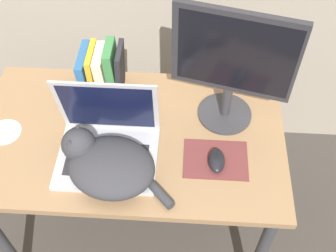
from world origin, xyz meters
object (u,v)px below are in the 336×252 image
(computer_mouse, at_px, (217,160))
(external_monitor, at_px, (233,65))
(book_row, at_px, (102,71))
(cat, at_px, (106,163))
(cd_disc, at_px, (5,132))
(laptop, at_px, (108,142))

(computer_mouse, bearing_deg, external_monitor, 81.43)
(book_row, bearing_deg, cat, -79.49)
(book_row, relative_size, cd_disc, 1.85)
(laptop, height_order, cat, laptop)
(cat, bearing_deg, computer_mouse, 9.16)
(laptop, relative_size, computer_mouse, 3.44)
(laptop, height_order, cd_disc, laptop)
(cat, bearing_deg, laptop, 96.36)
(laptop, relative_size, external_monitor, 0.73)
(laptop, xyz_separation_m, external_monitor, (0.41, 0.20, 0.20))
(cat, relative_size, cd_disc, 3.24)
(computer_mouse, xyz_separation_m, book_row, (-0.44, 0.33, 0.08))
(external_monitor, height_order, book_row, external_monitor)
(laptop, xyz_separation_m, book_row, (-0.06, 0.30, 0.05))
(cat, xyz_separation_m, book_row, (-0.07, 0.38, 0.04))
(laptop, height_order, external_monitor, external_monitor)
(book_row, bearing_deg, cd_disc, -144.83)
(laptop, distance_m, cat, 0.09)
(cd_disc, bearing_deg, book_row, 35.17)
(book_row, height_order, cd_disc, book_row)
(external_monitor, distance_m, book_row, 0.51)
(cat, height_order, book_row, book_row)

